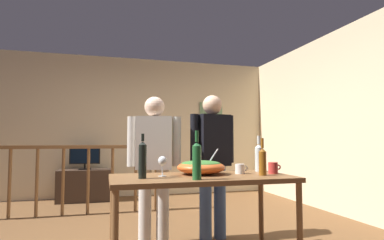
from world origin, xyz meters
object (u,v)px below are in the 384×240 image
object	(u,v)px
framed_picture	(211,115)
tv_console	(84,185)
wine_bottle_green	(197,160)
stair_railing	(92,171)
wine_glass	(162,162)
mug_white	(240,169)
person_standing_left	(154,158)
flat_screen_tv	(85,156)
serving_table	(202,184)
wine_bottle_amber	(263,161)
person_standing_right	(213,155)
salad_bowl	(201,166)
mug_red	(273,168)
wine_bottle_clear	(259,157)
wine_bottle_dark	(143,159)

from	to	relation	value
framed_picture	tv_console	world-z (taller)	framed_picture
wine_bottle_green	stair_railing	bearing A→B (deg)	109.51
wine_glass	mug_white	size ratio (longest dim) A/B	1.39
wine_bottle_green	person_standing_left	xyz separation A→B (m)	(-0.20, 0.89, -0.03)
flat_screen_tv	serving_table	bearing A→B (deg)	-70.32
wine_bottle_green	person_standing_left	world-z (taller)	person_standing_left
wine_glass	person_standing_left	xyz separation A→B (m)	(0.02, 0.59, 0.01)
framed_picture	flat_screen_tv	bearing A→B (deg)	-172.49
wine_bottle_amber	person_standing_right	size ratio (longest dim) A/B	0.21
salad_bowl	mug_red	bearing A→B (deg)	-10.04
wine_bottle_amber	mug_red	world-z (taller)	wine_bottle_amber
stair_railing	wine_bottle_clear	bearing A→B (deg)	-50.45
wine_bottle_clear	person_standing_left	size ratio (longest dim) A/B	0.23
tv_console	serving_table	bearing A→B (deg)	-70.49
stair_railing	wine_glass	distance (m)	2.28
wine_glass	wine_bottle_green	world-z (taller)	wine_bottle_green
tv_console	wine_glass	world-z (taller)	wine_glass
wine_bottle_amber	flat_screen_tv	bearing A→B (deg)	116.75
salad_bowl	wine_bottle_amber	size ratio (longest dim) A/B	1.33
framed_picture	person_standing_left	size ratio (longest dim) A/B	0.34
wine_bottle_green	person_standing_right	bearing A→B (deg)	63.80
tv_console	person_standing_right	world-z (taller)	person_standing_right
flat_screen_tv	mug_white	world-z (taller)	flat_screen_tv
stair_railing	wine_bottle_amber	world-z (taller)	wine_bottle_amber
stair_railing	person_standing_left	world-z (taller)	person_standing_left
tv_console	wine_bottle_green	size ratio (longest dim) A/B	2.36
wine_bottle_amber	mug_red	xyz separation A→B (m)	(0.16, 0.11, -0.07)
wine_bottle_dark	mug_white	distance (m)	0.92
tv_console	wine_bottle_dark	distance (m)	3.42
tv_console	salad_bowl	bearing A→B (deg)	-69.38
mug_red	mug_white	size ratio (longest dim) A/B	1.00
tv_console	flat_screen_tv	distance (m)	0.51
flat_screen_tv	salad_bowl	xyz separation A→B (m)	(1.17, -3.09, 0.04)
tv_console	wine_bottle_clear	xyz separation A→B (m)	(1.80, -3.02, 0.62)
tv_console	framed_picture	bearing A→B (deg)	6.79
stair_railing	mug_white	bearing A→B (deg)	-57.28
person_standing_right	mug_red	bearing A→B (deg)	108.21
tv_console	serving_table	xyz separation A→B (m)	(1.15, -3.23, 0.41)
wine_bottle_clear	person_standing_right	xyz separation A→B (m)	(-0.34, 0.42, 0.01)
wine_bottle_green	wine_bottle_amber	bearing A→B (deg)	12.66
framed_picture	wine_bottle_green	distance (m)	4.09
wine_bottle_dark	wine_bottle_clear	distance (m)	1.20
tv_console	wine_bottle_amber	xyz separation A→B (m)	(1.67, -3.34, 0.60)
wine_bottle_green	wine_bottle_clear	bearing A→B (deg)	31.12
person_standing_right	serving_table	bearing A→B (deg)	51.34
wine_glass	wine_bottle_dark	bearing A→B (deg)	-150.14
stair_railing	mug_red	world-z (taller)	stair_railing
wine_glass	wine_bottle_green	distance (m)	0.37
salad_bowl	person_standing_right	world-z (taller)	person_standing_right
person_standing_left	tv_console	bearing A→B (deg)	-60.42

